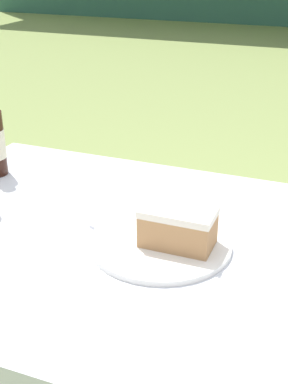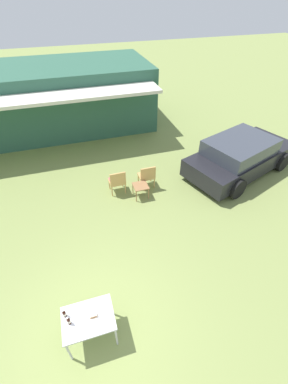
# 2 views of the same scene
# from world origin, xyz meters

# --- Properties ---
(ground_plane) EXTENTS (60.00, 60.00, 0.00)m
(ground_plane) POSITION_xyz_m (0.00, 0.00, 0.00)
(ground_plane) COLOR olive
(cabin_building) EXTENTS (10.37, 5.21, 2.76)m
(cabin_building) POSITION_xyz_m (-0.94, 10.10, 1.39)
(cabin_building) COLOR #2D5B47
(cabin_building) RESTS_ON ground_plane
(parked_car) EXTENTS (4.63, 3.14, 1.34)m
(parked_car) POSITION_xyz_m (6.03, 4.21, 0.66)
(parked_car) COLOR black
(parked_car) RESTS_ON ground_plane
(wicker_chair_cushioned) EXTENTS (0.53, 0.47, 0.87)m
(wicker_chair_cushioned) POSITION_xyz_m (1.50, 4.30, 0.49)
(wicker_chair_cushioned) COLOR tan
(wicker_chair_cushioned) RESTS_ON ground_plane
(wicker_chair_plain) EXTENTS (0.52, 0.46, 0.87)m
(wicker_chair_plain) POSITION_xyz_m (2.52, 4.27, 0.50)
(wicker_chair_plain) COLOR tan
(wicker_chair_plain) RESTS_ON ground_plane
(garden_side_table) EXTENTS (0.47, 0.47, 0.45)m
(garden_side_table) POSITION_xyz_m (2.17, 3.87, 0.39)
(garden_side_table) COLOR #996B42
(garden_side_table) RESTS_ON ground_plane
(patio_table) EXTENTS (0.96, 0.72, 0.74)m
(patio_table) POSITION_xyz_m (0.00, 0.00, 0.67)
(patio_table) COLOR silver
(patio_table) RESTS_ON ground_plane
(cake_on_plate) EXTENTS (0.26, 0.26, 0.08)m
(cake_on_plate) POSITION_xyz_m (0.09, -0.00, 0.77)
(cake_on_plate) COLOR white
(cake_on_plate) RESTS_ON patio_table
(cola_bottle_near) EXTENTS (0.06, 0.06, 0.22)m
(cola_bottle_near) POSITION_xyz_m (-0.33, 0.01, 0.82)
(cola_bottle_near) COLOR black
(cola_bottle_near) RESTS_ON patio_table
(cola_bottle_far) EXTENTS (0.06, 0.06, 0.22)m
(cola_bottle_far) POSITION_xyz_m (-0.40, 0.16, 0.82)
(cola_bottle_far) COLOR black
(cola_bottle_far) RESTS_ON patio_table
(fork) EXTENTS (0.16, 0.08, 0.01)m
(fork) POSITION_xyz_m (0.00, -0.02, 0.74)
(fork) COLOR silver
(fork) RESTS_ON patio_table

